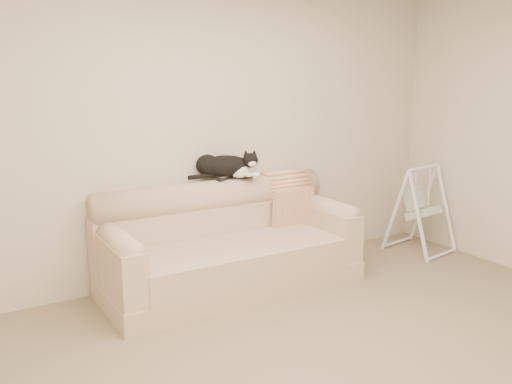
% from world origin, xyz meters
% --- Properties ---
extents(ground_plane, '(5.00, 5.00, 0.00)m').
position_xyz_m(ground_plane, '(0.00, 0.00, 0.00)').
color(ground_plane, '#786751').
rests_on(ground_plane, ground).
extents(room_shell, '(5.04, 4.04, 2.60)m').
position_xyz_m(room_shell, '(0.00, 0.00, 1.53)').
color(room_shell, beige).
rests_on(room_shell, ground).
extents(sofa, '(2.20, 0.93, 0.90)m').
position_xyz_m(sofa, '(-0.04, 1.62, 0.35)').
color(sofa, tan).
rests_on(sofa, ground).
extents(remote_a, '(0.19, 0.12, 0.03)m').
position_xyz_m(remote_a, '(0.08, 1.86, 0.91)').
color(remote_a, black).
rests_on(remote_a, sofa).
extents(remote_b, '(0.17, 0.13, 0.02)m').
position_xyz_m(remote_b, '(0.25, 1.83, 0.91)').
color(remote_b, black).
rests_on(remote_b, sofa).
extents(tuxedo_cat, '(0.64, 0.41, 0.25)m').
position_xyz_m(tuxedo_cat, '(0.09, 1.88, 1.02)').
color(tuxedo_cat, black).
rests_on(tuxedo_cat, sofa).
extents(throw_blanket, '(0.43, 0.38, 0.58)m').
position_xyz_m(throw_blanket, '(0.71, 1.84, 0.72)').
color(throw_blanket, '#BA5C3C').
rests_on(throw_blanket, sofa).
extents(baby_swing, '(0.64, 0.67, 0.90)m').
position_xyz_m(baby_swing, '(2.15, 1.47, 0.45)').
color(baby_swing, white).
rests_on(baby_swing, ground).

